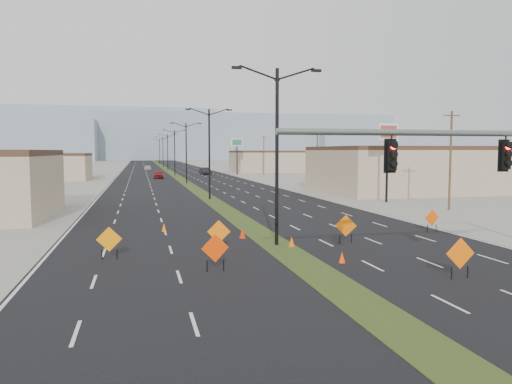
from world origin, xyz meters
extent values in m
plane|color=gray|center=(0.00, 0.00, 0.00)|extent=(600.00, 600.00, 0.00)
cube|color=black|center=(0.00, 100.00, 0.00)|extent=(25.00, 400.00, 0.02)
cube|color=#2C4217|center=(0.00, 100.00, 0.00)|extent=(2.00, 400.00, 0.04)
cube|color=tan|center=(-32.00, 85.00, 2.25)|extent=(30.00, 14.00, 4.50)
cube|color=tan|center=(34.00, 45.00, 2.75)|extent=(36.00, 18.00, 5.50)
cube|color=tan|center=(38.00, 110.00, 2.50)|extent=(44.00, 16.00, 5.00)
cube|color=#899BAA|center=(40.00, 300.00, 14.00)|extent=(220.00, 50.00, 28.00)
cube|color=#899BAA|center=(180.00, 290.00, 9.00)|extent=(160.00, 50.00, 18.00)
cube|color=#899BAA|center=(-30.00, 320.00, 16.00)|extent=(140.00, 50.00, 32.00)
cylinder|color=slate|center=(5.20, 2.00, 6.10)|extent=(16.00, 0.24, 0.24)
cube|color=black|center=(1.70, 2.00, 5.22)|extent=(0.50, 0.28, 1.30)
sphere|color=#FF0C05|center=(1.70, 1.84, 5.57)|extent=(0.22, 0.22, 0.22)
cube|color=black|center=(6.70, 2.00, 5.22)|extent=(0.50, 0.28, 1.30)
sphere|color=#FF0C05|center=(6.70, 1.84, 5.57)|extent=(0.22, 0.22, 0.22)
cylinder|color=black|center=(0.00, 12.00, 5.00)|extent=(0.20, 0.20, 10.00)
cube|color=black|center=(-2.30, 12.00, 9.95)|extent=(0.55, 0.24, 0.14)
cube|color=black|center=(2.30, 12.00, 9.95)|extent=(0.55, 0.24, 0.14)
cylinder|color=black|center=(0.00, 40.00, 5.00)|extent=(0.20, 0.20, 10.00)
cube|color=black|center=(-2.30, 40.00, 9.95)|extent=(0.55, 0.24, 0.14)
cube|color=black|center=(2.30, 40.00, 9.95)|extent=(0.55, 0.24, 0.14)
cylinder|color=black|center=(0.00, 68.00, 5.00)|extent=(0.20, 0.20, 10.00)
cube|color=black|center=(-2.30, 68.00, 9.95)|extent=(0.55, 0.24, 0.14)
cube|color=black|center=(2.30, 68.00, 9.95)|extent=(0.55, 0.24, 0.14)
cylinder|color=black|center=(0.00, 96.00, 5.00)|extent=(0.20, 0.20, 10.00)
cube|color=black|center=(-2.30, 96.00, 9.95)|extent=(0.55, 0.24, 0.14)
cube|color=black|center=(2.30, 96.00, 9.95)|extent=(0.55, 0.24, 0.14)
cylinder|color=black|center=(0.00, 124.00, 5.00)|extent=(0.20, 0.20, 10.00)
cube|color=black|center=(-2.30, 124.00, 9.95)|extent=(0.55, 0.24, 0.14)
cube|color=black|center=(2.30, 124.00, 9.95)|extent=(0.55, 0.24, 0.14)
cylinder|color=black|center=(0.00, 152.00, 5.00)|extent=(0.20, 0.20, 10.00)
cube|color=black|center=(-2.30, 152.00, 9.95)|extent=(0.55, 0.24, 0.14)
cube|color=black|center=(2.30, 152.00, 9.95)|extent=(0.55, 0.24, 0.14)
cylinder|color=black|center=(0.00, 180.00, 5.00)|extent=(0.20, 0.20, 10.00)
cube|color=black|center=(-2.30, 180.00, 9.95)|extent=(0.55, 0.24, 0.14)
cube|color=black|center=(2.30, 180.00, 9.95)|extent=(0.55, 0.24, 0.14)
cylinder|color=#4C3823|center=(20.00, 25.00, 4.50)|extent=(0.20, 0.20, 9.00)
cube|color=#4C3823|center=(20.00, 25.00, 8.60)|extent=(1.60, 0.10, 0.10)
cylinder|color=#4C3823|center=(20.00, 60.00, 4.50)|extent=(0.20, 0.20, 9.00)
cube|color=#4C3823|center=(20.00, 60.00, 8.60)|extent=(1.60, 0.10, 0.10)
cylinder|color=#4C3823|center=(20.00, 95.00, 4.50)|extent=(0.20, 0.20, 9.00)
cube|color=#4C3823|center=(20.00, 95.00, 8.60)|extent=(1.60, 0.10, 0.10)
cylinder|color=#4C3823|center=(20.00, 130.00, 4.50)|extent=(0.20, 0.20, 9.00)
cube|color=#4C3823|center=(20.00, 130.00, 8.60)|extent=(1.60, 0.10, 0.10)
imported|color=maroon|center=(-3.95, 84.97, 0.76)|extent=(1.96, 4.53, 1.52)
imported|color=black|center=(7.05, 98.85, 0.80)|extent=(2.34, 5.05, 1.60)
imported|color=#ACB1B6|center=(-5.40, 125.88, 0.66)|extent=(2.03, 4.64, 1.33)
cube|color=orange|center=(-9.11, 10.29, 1.03)|extent=(1.24, 0.11, 1.24)
cylinder|color=black|center=(-9.47, 10.29, 0.26)|extent=(0.05, 0.05, 0.52)
cylinder|color=black|center=(-8.75, 10.29, 0.26)|extent=(0.05, 0.05, 0.52)
cube|color=#ED3B04|center=(-4.34, 6.65, 1.07)|extent=(1.27, 0.28, 1.29)
cylinder|color=black|center=(-4.71, 6.65, 0.27)|extent=(0.05, 0.05, 0.54)
cylinder|color=black|center=(-3.96, 6.65, 0.27)|extent=(0.05, 0.05, 0.54)
cube|color=orange|center=(-3.45, 11.29, 1.05)|extent=(1.25, 0.24, 1.26)
cylinder|color=black|center=(-3.82, 11.29, 0.26)|extent=(0.05, 0.05, 0.52)
cylinder|color=black|center=(-3.08, 11.29, 0.26)|extent=(0.05, 0.05, 0.52)
cube|color=#FF6305|center=(5.53, 3.00, 1.10)|extent=(1.32, 0.06, 1.32)
cylinder|color=black|center=(5.15, 3.00, 0.28)|extent=(0.05, 0.05, 0.55)
cylinder|color=black|center=(5.92, 3.00, 0.28)|extent=(0.05, 0.05, 0.55)
cube|color=#E15E04|center=(4.12, 11.72, 1.05)|extent=(1.18, 0.52, 1.26)
cylinder|color=black|center=(3.75, 11.72, 0.26)|extent=(0.05, 0.05, 0.52)
cylinder|color=black|center=(4.48, 11.72, 0.26)|extent=(0.05, 0.05, 0.52)
cube|color=#DA4C04|center=(11.50, 14.42, 0.94)|extent=(1.12, 0.19, 1.13)
cylinder|color=black|center=(11.17, 14.42, 0.23)|extent=(0.05, 0.05, 0.47)
cylinder|color=black|center=(11.83, 14.42, 0.23)|extent=(0.05, 0.05, 0.47)
cone|color=#FF3F05|center=(1.87, 6.94, 0.28)|extent=(0.43, 0.43, 0.56)
cone|color=red|center=(-1.44, 14.70, 0.34)|extent=(0.49, 0.49, 0.69)
cone|color=#FF5705|center=(0.67, 11.26, 0.31)|extent=(0.48, 0.48, 0.62)
cone|color=orange|center=(-6.05, 18.49, 0.28)|extent=(0.44, 0.44, 0.57)
cylinder|color=black|center=(17.88, 32.90, 3.43)|extent=(0.24, 0.24, 6.87)
cube|color=white|center=(17.88, 32.90, 7.41)|extent=(2.72, 1.00, 1.81)
cube|color=#A93E38|center=(17.88, 32.70, 7.41)|extent=(2.12, 0.58, 1.27)
cylinder|color=black|center=(14.02, 96.19, 3.40)|extent=(0.24, 0.24, 6.81)
cube|color=white|center=(14.02, 96.19, 7.35)|extent=(2.69, 1.03, 1.79)
cube|color=#2E744E|center=(14.02, 95.99, 7.35)|extent=(2.09, 0.60, 1.25)
camera|label=1|loc=(-7.56, -15.20, 5.41)|focal=35.00mm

